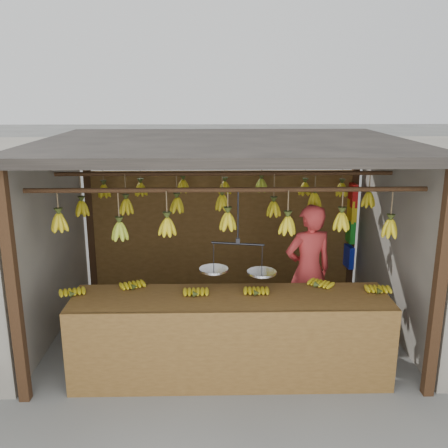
{
  "coord_description": "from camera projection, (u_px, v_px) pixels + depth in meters",
  "views": [
    {
      "loc": [
        -0.14,
        -5.85,
        2.95
      ],
      "look_at": [
        0.0,
        0.3,
        1.3
      ],
      "focal_mm": 40.0,
      "sensor_mm": 36.0,
      "label": 1
    }
  ],
  "objects": [
    {
      "name": "ground",
      "position": [
        225.0,
        327.0,
        6.42
      ],
      "size": [
        80.0,
        80.0,
        0.0
      ],
      "primitive_type": "plane",
      "color": "#5B5B57"
    },
    {
      "name": "counter",
      "position": [
        231.0,
        320.0,
        5.06
      ],
      "size": [
        3.39,
        0.75,
        0.96
      ],
      "color": "brown",
      "rests_on": "ground"
    },
    {
      "name": "stall",
      "position": [
        224.0,
        172.0,
        6.23
      ],
      "size": [
        4.3,
        3.3,
        2.4
      ],
      "color": "black",
      "rests_on": "ground"
    },
    {
      "name": "balance_scale",
      "position": [
        238.0,
        267.0,
        5.15
      ],
      "size": [
        0.79,
        0.39,
        0.87
      ],
      "color": "black",
      "rests_on": "ground"
    },
    {
      "name": "vendor",
      "position": [
        308.0,
        271.0,
        6.06
      ],
      "size": [
        0.69,
        0.54,
        1.66
      ],
      "primitive_type": "imported",
      "rotation": [
        0.0,
        0.0,
        3.4
      ],
      "color": "#BF3333",
      "rests_on": "ground"
    },
    {
      "name": "bag_bundles",
      "position": [
        351.0,
        224.0,
        7.5
      ],
      "size": [
        0.08,
        0.26,
        1.3
      ],
      "color": "red",
      "rests_on": "ground"
    },
    {
      "name": "hanging_bananas",
      "position": [
        225.0,
        204.0,
        6.01
      ],
      "size": [
        3.62,
        2.24,
        0.38
      ],
      "color": "#B49E13",
      "rests_on": "ground"
    }
  ]
}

